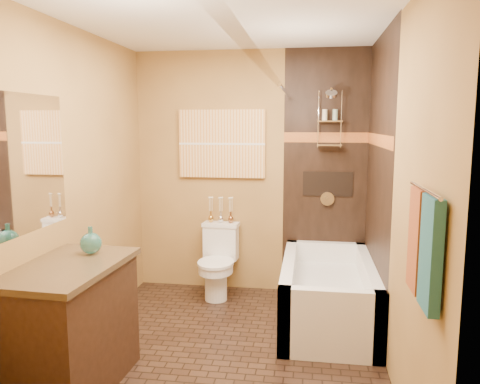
% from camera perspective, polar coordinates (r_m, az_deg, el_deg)
% --- Properties ---
extents(floor, '(3.00, 3.00, 0.00)m').
position_cam_1_polar(floor, '(3.79, -1.92, -19.25)').
color(floor, black).
rests_on(floor, ground).
extents(wall_left, '(0.02, 3.00, 2.50)m').
position_cam_1_polar(wall_left, '(3.81, -20.07, 0.18)').
color(wall_left, '#AE8443').
rests_on(wall_left, floor).
extents(wall_right, '(0.02, 3.00, 2.50)m').
position_cam_1_polar(wall_right, '(3.40, 18.32, -0.67)').
color(wall_right, '#AE8443').
rests_on(wall_right, floor).
extents(wall_back, '(2.40, 0.02, 2.50)m').
position_cam_1_polar(wall_back, '(4.87, 1.22, 2.36)').
color(wall_back, '#AE8443').
rests_on(wall_back, floor).
extents(wall_front, '(2.40, 0.02, 2.50)m').
position_cam_1_polar(wall_front, '(1.98, -10.06, -6.63)').
color(wall_front, '#AE8443').
rests_on(wall_front, floor).
extents(ceiling, '(3.00, 3.00, 0.00)m').
position_cam_1_polar(ceiling, '(3.45, -2.13, 20.79)').
color(ceiling, silver).
rests_on(ceiling, wall_back).
extents(alcove_tile_back, '(0.85, 0.01, 2.50)m').
position_cam_1_polar(alcove_tile_back, '(4.82, 10.37, 2.16)').
color(alcove_tile_back, black).
rests_on(alcove_tile_back, wall_back).
extents(alcove_tile_right, '(0.01, 1.50, 2.50)m').
position_cam_1_polar(alcove_tile_right, '(4.13, 16.42, 0.94)').
color(alcove_tile_right, black).
rests_on(alcove_tile_right, wall_right).
extents(mosaic_band_back, '(0.85, 0.01, 0.10)m').
position_cam_1_polar(mosaic_band_back, '(4.79, 10.49, 6.55)').
color(mosaic_band_back, '#99411B').
rests_on(mosaic_band_back, alcove_tile_back).
extents(mosaic_band_right, '(0.01, 1.50, 0.10)m').
position_cam_1_polar(mosaic_band_right, '(4.10, 16.49, 6.08)').
color(mosaic_band_right, '#99411B').
rests_on(mosaic_band_right, alcove_tile_right).
extents(alcove_niche, '(0.50, 0.01, 0.25)m').
position_cam_1_polar(alcove_niche, '(4.83, 10.64, 0.97)').
color(alcove_niche, black).
rests_on(alcove_niche, alcove_tile_back).
extents(shower_fixtures, '(0.24, 0.33, 1.16)m').
position_cam_1_polar(shower_fixtures, '(4.69, 10.85, 7.07)').
color(shower_fixtures, silver).
rests_on(shower_fixtures, floor).
extents(curtain_rod, '(0.03, 1.55, 0.03)m').
position_cam_1_polar(curtain_rod, '(4.07, 5.58, 12.00)').
color(curtain_rod, silver).
rests_on(curtain_rod, wall_back).
extents(towel_bar, '(0.02, 0.55, 0.02)m').
position_cam_1_polar(towel_bar, '(2.34, 21.61, 0.23)').
color(towel_bar, silver).
rests_on(towel_bar, wall_right).
extents(towel_teal, '(0.05, 0.22, 0.52)m').
position_cam_1_polar(towel_teal, '(2.27, 22.23, -7.00)').
color(towel_teal, '#1A4959').
rests_on(towel_teal, towel_bar).
extents(towel_rust, '(0.05, 0.22, 0.52)m').
position_cam_1_polar(towel_rust, '(2.51, 20.85, -5.46)').
color(towel_rust, '#913D1A').
rests_on(towel_rust, towel_bar).
extents(sunset_painting, '(0.90, 0.04, 0.70)m').
position_cam_1_polar(sunset_painting, '(4.87, -2.22, 5.89)').
color(sunset_painting, orange).
rests_on(sunset_painting, wall_back).
extents(vanity_mirror, '(0.01, 1.00, 0.90)m').
position_cam_1_polar(vanity_mirror, '(3.27, -25.08, 3.05)').
color(vanity_mirror, white).
rests_on(vanity_mirror, wall_left).
extents(bathtub, '(0.80, 1.50, 0.55)m').
position_cam_1_polar(bathtub, '(4.34, 10.65, -12.54)').
color(bathtub, white).
rests_on(bathtub, floor).
extents(toilet, '(0.38, 0.56, 0.73)m').
position_cam_1_polar(toilet, '(4.82, -2.70, -8.38)').
color(toilet, white).
rests_on(toilet, floor).
extents(vanity, '(0.64, 1.00, 0.86)m').
position_cam_1_polar(vanity, '(3.39, -20.08, -15.21)').
color(vanity, black).
rests_on(vanity, floor).
extents(teal_bottle, '(0.18, 0.18, 0.24)m').
position_cam_1_polar(teal_bottle, '(3.42, -17.74, -5.63)').
color(teal_bottle, '#236B61').
rests_on(teal_bottle, vanity).
extents(bud_vases, '(0.27, 0.06, 0.26)m').
position_cam_1_polar(bud_vases, '(4.86, -2.36, -2.11)').
color(bud_vases, gold).
rests_on(bud_vases, toilet).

